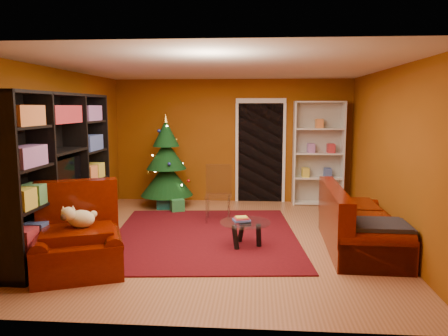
# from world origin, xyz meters

# --- Properties ---
(floor) EXTENTS (5.00, 5.50, 0.05)m
(floor) POSITION_xyz_m (0.00, 0.00, -0.03)
(floor) COLOR #955938
(floor) RESTS_ON ground
(ceiling) EXTENTS (5.00, 5.50, 0.05)m
(ceiling) POSITION_xyz_m (0.00, 0.00, 2.62)
(ceiling) COLOR silver
(ceiling) RESTS_ON wall_back
(wall_back) EXTENTS (5.00, 0.05, 2.60)m
(wall_back) POSITION_xyz_m (0.00, 2.77, 1.30)
(wall_back) COLOR #83430D
(wall_back) RESTS_ON ground
(wall_left) EXTENTS (0.05, 5.50, 2.60)m
(wall_left) POSITION_xyz_m (-2.52, 0.00, 1.30)
(wall_left) COLOR #83430D
(wall_left) RESTS_ON ground
(wall_right) EXTENTS (0.05, 5.50, 2.60)m
(wall_right) POSITION_xyz_m (2.52, 0.00, 1.30)
(wall_right) COLOR #83430D
(wall_right) RESTS_ON ground
(doorway) EXTENTS (1.06, 0.60, 2.16)m
(doorway) POSITION_xyz_m (0.60, 2.73, 1.05)
(doorway) COLOR black
(doorway) RESTS_ON floor
(rug) EXTENTS (3.13, 3.56, 0.02)m
(rug) POSITION_xyz_m (-0.28, 0.09, 0.01)
(rug) COLOR #530A11
(rug) RESTS_ON floor
(media_unit) EXTENTS (0.45, 2.90, 2.22)m
(media_unit) POSITION_xyz_m (-2.27, -0.57, 1.11)
(media_unit) COLOR black
(media_unit) RESTS_ON floor
(christmas_tree) EXTENTS (1.26, 1.26, 1.90)m
(christmas_tree) POSITION_xyz_m (-1.30, 2.14, 0.92)
(christmas_tree) COLOR black
(christmas_tree) RESTS_ON floor
(gift_box_teal) EXTENTS (0.34, 0.34, 0.30)m
(gift_box_teal) POSITION_xyz_m (-1.31, 1.94, 0.15)
(gift_box_teal) COLOR #186C6D
(gift_box_teal) RESTS_ON floor
(gift_box_green) EXTENTS (0.32, 0.32, 0.25)m
(gift_box_green) POSITION_xyz_m (-1.01, 1.69, 0.12)
(gift_box_green) COLOR #227439
(gift_box_green) RESTS_ON floor
(gift_box_red) EXTENTS (0.22, 0.22, 0.21)m
(gift_box_red) POSITION_xyz_m (-1.16, 2.21, 0.11)
(gift_box_red) COLOR maroon
(gift_box_red) RESTS_ON floor
(white_bookshelf) EXTENTS (1.02, 0.38, 2.20)m
(white_bookshelf) POSITION_xyz_m (1.79, 2.57, 1.07)
(white_bookshelf) COLOR white
(white_bookshelf) RESTS_ON floor
(armchair) EXTENTS (1.46, 1.46, 0.88)m
(armchair) POSITION_xyz_m (-1.66, -1.49, 0.44)
(armchair) COLOR #4A0C02
(armchair) RESTS_ON rug
(dog) EXTENTS (0.48, 0.43, 0.29)m
(dog) POSITION_xyz_m (-1.63, -1.43, 0.65)
(dog) COLOR #F3E7B7
(dog) RESTS_ON armchair
(sofa) EXTENTS (1.01, 2.13, 0.90)m
(sofa) POSITION_xyz_m (2.02, -0.32, 0.45)
(sofa) COLOR #4A0C02
(sofa) RESTS_ON rug
(coffee_table) EXTENTS (0.92, 0.92, 0.46)m
(coffee_table) POSITION_xyz_m (0.37, -0.37, 0.19)
(coffee_table) COLOR gray
(coffee_table) RESTS_ON rug
(acrylic_chair) EXTENTS (0.48, 0.52, 0.91)m
(acrylic_chair) POSITION_xyz_m (-0.15, 0.99, 0.45)
(acrylic_chair) COLOR #66605B
(acrylic_chair) RESTS_ON rug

